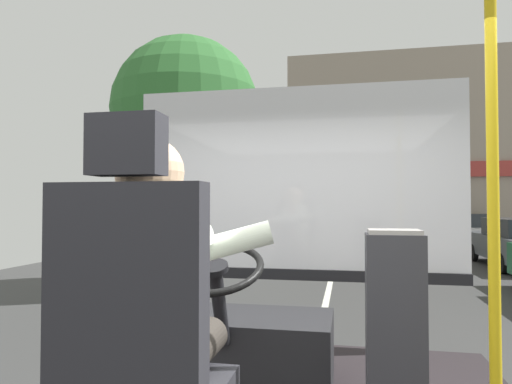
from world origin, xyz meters
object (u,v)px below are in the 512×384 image
handrail_pole (493,205)px  fare_box (395,332)px  bus_driver (155,288)px  steering_console (236,346)px  parked_car_white (461,231)px  driver_seat (141,361)px

handrail_pole → fare_box: 0.72m
bus_driver → fare_box: bearing=40.5°
steering_console → parked_car_white: size_ratio=0.27×
bus_driver → fare_box: size_ratio=0.88×
parked_car_white → handrail_pole: bearing=-102.6°
driver_seat → handrail_pole: size_ratio=0.63×
fare_box → driver_seat: bearing=-135.6°
steering_console → fare_box: 0.97m
parked_car_white → driver_seat: bearing=-105.7°
bus_driver → fare_box: bus_driver is taller
bus_driver → steering_console: size_ratio=0.74×
steering_console → fare_box: (0.84, -0.42, 0.24)m
parked_car_white → fare_box: bearing=-103.8°
parked_car_white → bus_driver: bearing=-105.8°
steering_console → parked_car_white: steering_console is taller
driver_seat → handrail_pole: handrail_pole is taller
steering_console → handrail_pole: (1.18, -0.69, 0.81)m
driver_seat → bus_driver: 0.23m
steering_console → handrail_pole: handrail_pole is taller
handrail_pole → parked_car_white: (3.95, 17.70, -1.03)m
bus_driver → parked_car_white: (5.14, 18.15, -0.76)m
driver_seat → fare_box: driver_seat is taller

